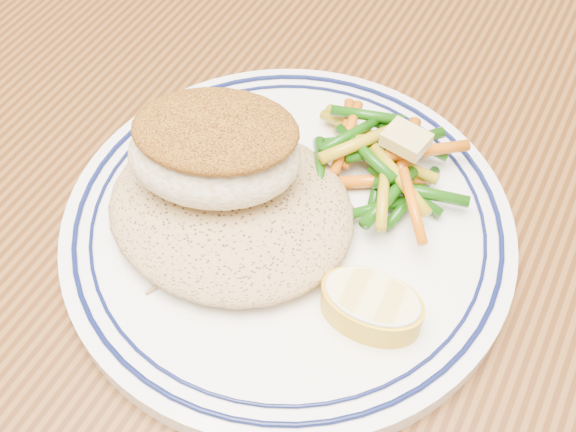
{
  "coord_description": "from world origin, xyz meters",
  "views": [
    {
      "loc": [
        0.12,
        -0.25,
        1.1
      ],
      "look_at": [
        -0.0,
        -0.03,
        0.77
      ],
      "focal_mm": 45.0,
      "sensor_mm": 36.0,
      "label": 1
    }
  ],
  "objects_px": {
    "lemon_wedge": "(371,305)",
    "fish_fillet": "(215,149)",
    "dining_table": "(308,283)",
    "rice_pilaf": "(230,205)",
    "vegetable_pile": "(381,161)",
    "plate": "(288,227)"
  },
  "relations": [
    {
      "from": "fish_fillet",
      "to": "vegetable_pile",
      "type": "relative_size",
      "value": 1.05
    },
    {
      "from": "plate",
      "to": "rice_pilaf",
      "type": "distance_m",
      "value": 0.04
    },
    {
      "from": "dining_table",
      "to": "vegetable_pile",
      "type": "xyz_separation_m",
      "value": [
        0.03,
        0.03,
        0.13
      ]
    },
    {
      "from": "lemon_wedge",
      "to": "rice_pilaf",
      "type": "bearing_deg",
      "value": 167.77
    },
    {
      "from": "fish_fillet",
      "to": "lemon_wedge",
      "type": "xyz_separation_m",
      "value": [
        0.11,
        -0.03,
        -0.03
      ]
    },
    {
      "from": "dining_table",
      "to": "fish_fillet",
      "type": "xyz_separation_m",
      "value": [
        -0.04,
        -0.04,
        0.16
      ]
    },
    {
      "from": "dining_table",
      "to": "fish_fillet",
      "type": "distance_m",
      "value": 0.17
    },
    {
      "from": "dining_table",
      "to": "plate",
      "type": "bearing_deg",
      "value": -90.9
    },
    {
      "from": "vegetable_pile",
      "to": "dining_table",
      "type": "bearing_deg",
      "value": -141.34
    },
    {
      "from": "fish_fillet",
      "to": "lemon_wedge",
      "type": "bearing_deg",
      "value": -15.2
    },
    {
      "from": "plate",
      "to": "fish_fillet",
      "type": "distance_m",
      "value": 0.07
    },
    {
      "from": "fish_fillet",
      "to": "vegetable_pile",
      "type": "height_order",
      "value": "fish_fillet"
    },
    {
      "from": "fish_fillet",
      "to": "dining_table",
      "type": "bearing_deg",
      "value": 40.23
    },
    {
      "from": "plate",
      "to": "rice_pilaf",
      "type": "height_order",
      "value": "rice_pilaf"
    },
    {
      "from": "plate",
      "to": "vegetable_pile",
      "type": "xyz_separation_m",
      "value": [
        0.03,
        0.06,
        0.02
      ]
    },
    {
      "from": "plate",
      "to": "vegetable_pile",
      "type": "height_order",
      "value": "vegetable_pile"
    },
    {
      "from": "lemon_wedge",
      "to": "fish_fillet",
      "type": "bearing_deg",
      "value": 164.8
    },
    {
      "from": "dining_table",
      "to": "vegetable_pile",
      "type": "bearing_deg",
      "value": 38.66
    },
    {
      "from": "rice_pilaf",
      "to": "lemon_wedge",
      "type": "height_order",
      "value": "rice_pilaf"
    },
    {
      "from": "plate",
      "to": "lemon_wedge",
      "type": "xyz_separation_m",
      "value": [
        0.07,
        -0.04,
        0.02
      ]
    },
    {
      "from": "dining_table",
      "to": "rice_pilaf",
      "type": "bearing_deg",
      "value": -123.57
    },
    {
      "from": "plate",
      "to": "fish_fillet",
      "type": "relative_size",
      "value": 2.3
    }
  ]
}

